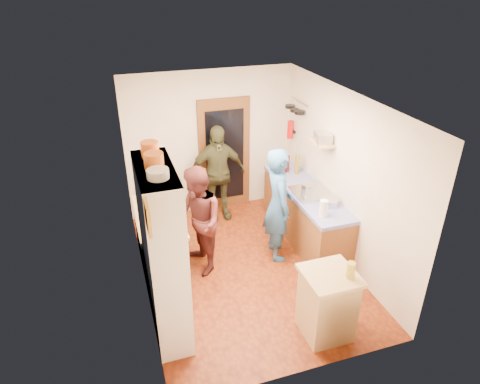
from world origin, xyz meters
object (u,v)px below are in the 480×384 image
right_counter_base (305,216)px  person_back (218,173)px  hutch_body (163,254)px  island_base (327,305)px  person_hob (281,205)px  person_left (199,220)px

right_counter_base → person_back: bearing=136.7°
hutch_body → person_back: 2.76m
island_base → hutch_body: bearing=157.9°
right_counter_base → island_base: bearing=-108.7°
hutch_body → person_back: hutch_body is taller
right_counter_base → island_base: (-0.69, -2.04, 0.01)m
person_hob → person_back: person_hob is taller
person_left → right_counter_base: bearing=89.5°
hutch_body → right_counter_base: 2.90m
person_hob → person_left: 1.25m
right_counter_base → person_left: 1.90m
island_base → person_back: size_ratio=0.49×
hutch_body → person_hob: 2.14m
right_counter_base → island_base: 2.15m
island_base → person_back: bearing=98.9°
hutch_body → person_back: bearing=61.3°
right_counter_base → person_back: size_ratio=1.26×
person_left → person_hob: bearing=77.6°
right_counter_base → hutch_body: bearing=-152.5°
hutch_body → person_hob: size_ratio=1.22×
person_left → island_base: bearing=24.6°
right_counter_base → person_hob: 0.84m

